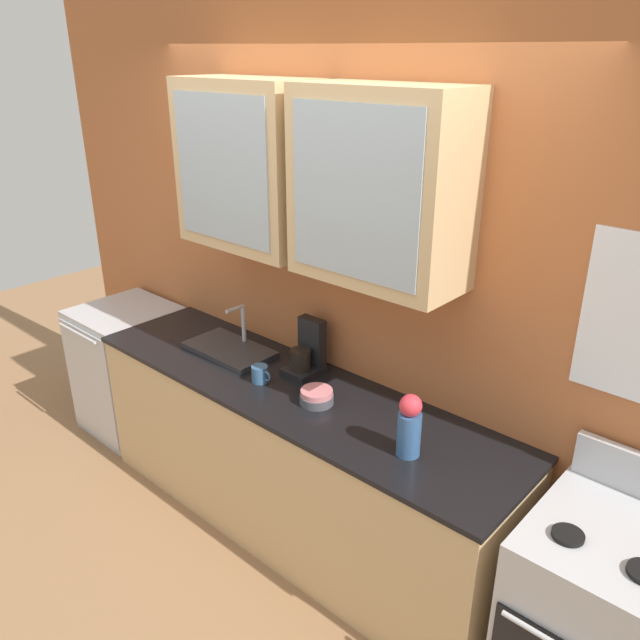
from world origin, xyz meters
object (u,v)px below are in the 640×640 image
object	(u,v)px
bowl_stack	(317,396)
dishwasher	(130,369)
sink_faucet	(230,349)
coffee_maker	(307,352)
stove_range	(596,627)
cup_near_sink	(260,374)
vase	(409,426)

from	to	relation	value
bowl_stack	dishwasher	distance (m)	1.83
sink_faucet	coffee_maker	bearing A→B (deg)	15.02
stove_range	cup_near_sink	size ratio (longest dim) A/B	8.79
bowl_stack	vase	xyz separation A→B (m)	(0.57, -0.05, 0.11)
coffee_maker	dishwasher	bearing A→B (deg)	-172.69
dishwasher	stove_range	bearing A→B (deg)	0.08
sink_faucet	stove_range	bearing A→B (deg)	-1.56
cup_near_sink	dishwasher	xyz separation A→B (m)	(-1.40, 0.06, -0.49)
bowl_stack	cup_near_sink	distance (m)	0.36
sink_faucet	vase	bearing A→B (deg)	-6.01
bowl_stack	coffee_maker	size ratio (longest dim) A/B	0.58
cup_near_sink	coffee_maker	bearing A→B (deg)	69.10
bowl_stack	coffee_maker	distance (m)	0.35
bowl_stack	dishwasher	size ratio (longest dim) A/B	0.19
sink_faucet	vase	world-z (taller)	vase
stove_range	sink_faucet	distance (m)	2.21
stove_range	coffee_maker	distance (m)	1.77
sink_faucet	vase	distance (m)	1.33
sink_faucet	bowl_stack	xyz separation A→B (m)	(0.75, -0.09, 0.01)
vase	cup_near_sink	bearing A→B (deg)	179.06
sink_faucet	coffee_maker	xyz separation A→B (m)	(0.48, 0.13, 0.09)
sink_faucet	dishwasher	size ratio (longest dim) A/B	0.59
stove_range	cup_near_sink	xyz separation A→B (m)	(-1.77, -0.06, 0.48)
sink_faucet	cup_near_sink	xyz separation A→B (m)	(0.39, -0.12, 0.02)
vase	cup_near_sink	world-z (taller)	vase
dishwasher	coffee_maker	distance (m)	1.61
coffee_maker	bowl_stack	bearing A→B (deg)	-39.14
stove_range	vase	bearing A→B (deg)	-174.54
vase	coffee_maker	xyz separation A→B (m)	(-0.84, 0.27, -0.03)
sink_faucet	cup_near_sink	world-z (taller)	sink_faucet
vase	coffee_maker	distance (m)	0.88
coffee_maker	sink_faucet	bearing A→B (deg)	-164.98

